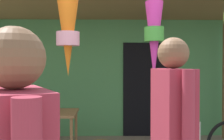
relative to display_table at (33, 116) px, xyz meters
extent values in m
cube|color=#47844C|center=(1.46, 1.32, 1.57)|extent=(11.50, 0.25, 4.46)
cube|color=#2D2823|center=(1.46, 1.18, 2.10)|extent=(10.35, 0.04, 0.24)
cube|color=black|center=(2.16, 1.19, 0.34)|extent=(1.10, 0.03, 2.00)
cylinder|color=brown|center=(1.33, 0.95, 2.00)|extent=(4.94, 0.10, 0.10)
cone|color=orange|center=(0.75, -1.13, 1.22)|extent=(0.28, 0.28, 0.98)
cylinder|color=pink|center=(0.75, -1.13, 1.20)|extent=(0.30, 0.30, 0.18)
cone|color=#D13399|center=(1.85, -1.19, 1.17)|extent=(0.23, 0.23, 1.01)
cylinder|color=green|center=(1.85, -1.19, 1.26)|extent=(0.25, 0.25, 0.18)
cube|color=brown|center=(0.00, 0.00, 0.05)|extent=(1.48, 0.78, 0.04)
cylinder|color=brown|center=(0.69, -0.34, -0.32)|extent=(0.05, 0.05, 0.69)
cylinder|color=brown|center=(-0.69, 0.34, -0.32)|extent=(0.05, 0.05, 0.69)
cylinder|color=brown|center=(0.69, 0.34, -0.32)|extent=(0.05, 0.05, 0.69)
ellipsoid|color=green|center=(-0.02, -0.03, 0.15)|extent=(0.77, 0.54, 0.16)
ellipsoid|color=pink|center=(0.09, -0.08, 0.16)|extent=(0.35, 0.27, 0.12)
cube|color=beige|center=(2.22, -1.28, -0.02)|extent=(0.33, 0.28, 0.40)
cube|color=#B23347|center=(1.74, -2.63, 0.52)|extent=(0.28, 0.43, 0.64)
cylinder|color=#B23347|center=(1.78, -2.88, 0.55)|extent=(0.08, 0.08, 0.58)
cylinder|color=#B23347|center=(1.70, -2.38, 0.55)|extent=(0.08, 0.08, 0.58)
sphere|color=#896042|center=(1.74, -2.63, 0.96)|extent=(0.24, 0.24, 0.24)
sphere|color=#896042|center=(0.90, -3.70, 0.90)|extent=(0.23, 0.23, 0.23)
camera|label=1|loc=(1.23, -4.70, 0.87)|focal=44.27mm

